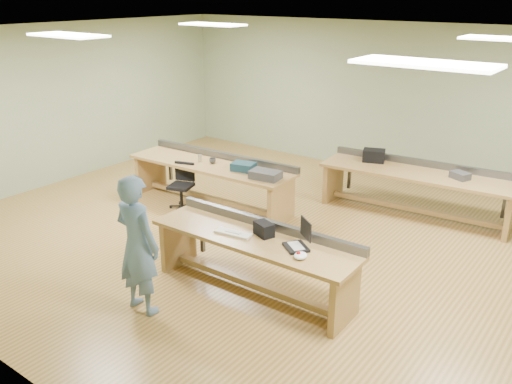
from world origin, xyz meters
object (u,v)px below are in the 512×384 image
person (138,245)px  workbench_front (255,251)px  parts_bin_grey (265,175)px  camera_bag (264,229)px  parts_bin_teal (244,167)px  laptop_base (296,247)px  drinks_can (200,158)px  workbench_back (417,182)px  mug (213,161)px  task_chair (182,192)px  workbench_mid (212,173)px

person → workbench_front: bearing=-125.1°
parts_bin_grey → camera_bag: bearing=-54.6°
workbench_front → parts_bin_teal: 2.56m
laptop_base → parts_bin_teal: 2.96m
laptop_base → drinks_can: drinks_can is taller
laptop_base → camera_bag: size_ratio=1.18×
workbench_back → drinks_can: size_ratio=26.39×
person → mug: (-1.53, 3.04, -0.04)m
mug → task_chair: bearing=-124.5°
task_chair → drinks_can: drinks_can is taller
workbench_back → mug: bearing=-155.8°
person → drinks_can: size_ratio=13.81×
workbench_mid → parts_bin_grey: size_ratio=6.62×
workbench_back → laptop_base: size_ratio=10.94×
laptop_base → task_chair: task_chair is taller
mug → drinks_can: 0.25m
workbench_back → mug: workbench_back is taller
camera_bag → task_chair: 3.11m
workbench_front → workbench_back: same height
mug → drinks_can: drinks_can is taller
workbench_mid → task_chair: bearing=-125.7°
task_chair → workbench_front: bearing=-46.5°
person → task_chair: bearing=-54.0°
drinks_can → mug: bearing=11.5°
workbench_front → workbench_mid: 3.03m
camera_bag → workbench_mid: bearing=164.4°
camera_bag → task_chair: size_ratio=0.32×
parts_bin_teal → laptop_base: bearing=-40.1°
task_chair → parts_bin_grey: (1.51, 0.35, 0.53)m
workbench_back → parts_bin_teal: (-2.34, -1.67, 0.25)m
workbench_back → laptop_base: (-0.08, -3.57, 0.20)m
person → mug: bearing=-62.8°
workbench_mid → parts_bin_teal: 0.73m
parts_bin_teal → person: bearing=-74.3°
workbench_back → laptop_base: 3.58m
person → parts_bin_teal: bearing=-73.7°
workbench_back → parts_bin_teal: bearing=-149.6°
person → task_chair: person is taller
drinks_can → camera_bag: bearing=-33.7°
task_chair → workbench_back: bearing=14.9°
workbench_front → person: bearing=-126.8°
parts_bin_grey → drinks_can: parts_bin_grey is taller
workbench_back → drinks_can: (-3.26, -1.73, 0.25)m
workbench_back → person: size_ratio=1.91×
workbench_mid → camera_bag: 3.06m
parts_bin_grey → mug: parts_bin_grey is taller
workbench_front → parts_bin_grey: parts_bin_grey is taller
person → laptop_base: person is taller
laptop_base → parts_bin_teal: (-2.26, 1.91, 0.05)m
workbench_back → task_chair: bearing=-152.3°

